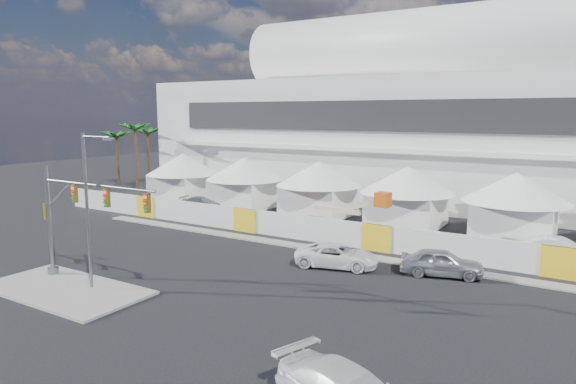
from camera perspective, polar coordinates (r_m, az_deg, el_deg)
The scene contains 13 objects.
ground at distance 30.09m, azimuth -12.03°, elevation -11.06°, with size 160.00×160.00×0.00m, color black.
median_island at distance 32.62m, azimuth -23.55°, elevation -9.89°, with size 10.00×5.00×0.15m, color gray.
stadium at distance 62.79m, azimuth 21.73°, elevation 7.58°, with size 80.00×24.80×21.98m.
tent_row at distance 48.81m, azimuth 8.09°, elevation 0.51°, with size 53.40×8.40×5.40m.
hoarding_fence at distance 38.52m, azimuth 9.85°, elevation -5.02°, with size 70.00×0.25×2.00m, color silver.
palm_cluster at distance 72.97m, azimuth -15.30°, elevation 5.95°, with size 10.60×10.60×8.55m.
sedan_silver at distance 33.75m, azimuth 16.70°, elevation -7.51°, with size 5.03×2.02×1.71m, color #B3B3B8.
pickup_curb at distance 34.34m, azimuth 5.47°, elevation -7.05°, with size 5.48×2.53×1.52m, color white.
lot_car_a at distance 40.88m, azimuth 27.96°, elevation -5.54°, with size 4.39×1.53×1.45m, color silver.
lot_car_c at distance 54.96m, azimuth -9.59°, elevation -1.23°, with size 4.53×1.84×1.31m, color #A5A6AA.
traffic_mast at distance 33.12m, azimuth -22.97°, elevation -2.60°, with size 9.63×0.66×6.78m.
streetlight_median at distance 30.83m, azimuth -21.20°, elevation -0.89°, with size 2.46×0.25×8.89m.
boom_lift at distance 42.72m, azimuth 4.84°, elevation -3.41°, with size 8.17×2.24×4.10m.
Camera 1 is at (19.76, -20.31, 10.13)m, focal length 32.00 mm.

